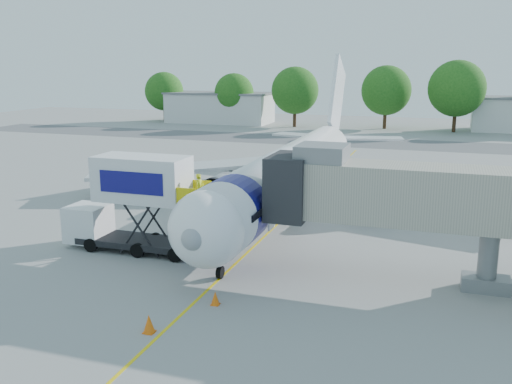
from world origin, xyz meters
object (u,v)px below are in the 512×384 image
(jet_bridge, at_px, (393,195))
(ground_tug, at_px, (191,338))
(catering_hiloader, at_px, (133,204))
(aircraft, at_px, (291,172))

(jet_bridge, height_order, ground_tug, jet_bridge)
(jet_bridge, xyz_separation_m, ground_tug, (-6.05, -10.14, -3.54))
(jet_bridge, relative_size, catering_hiloader, 1.63)
(aircraft, bearing_deg, jet_bridge, -54.30)
(aircraft, distance_m, ground_tug, 21.46)
(aircraft, relative_size, jet_bridge, 2.71)
(jet_bridge, distance_m, ground_tug, 12.33)
(aircraft, relative_size, catering_hiloader, 4.42)
(aircraft, height_order, catering_hiloader, aircraft)
(catering_hiloader, distance_m, ground_tug, 13.19)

